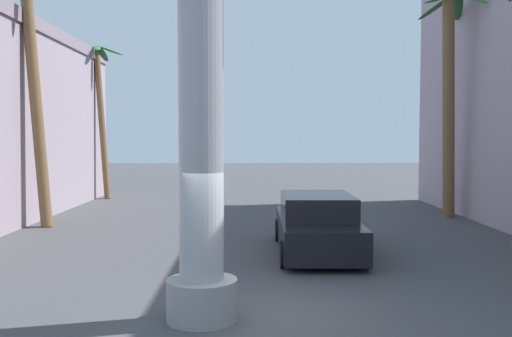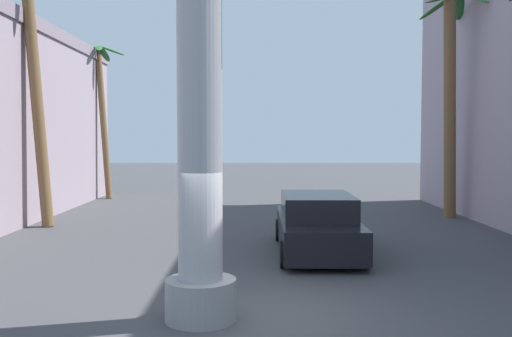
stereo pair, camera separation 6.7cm
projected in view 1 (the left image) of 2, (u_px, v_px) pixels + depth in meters
The scene contains 7 objects.
ground_plane at pixel (254, 226), 19.60m from camera, with size 94.22×94.22×0.00m, color #424244.
neon_sign_pole at pixel (201, 1), 9.29m from camera, with size 3.11×1.20×11.36m.
street_lamp at pixel (507, 80), 15.27m from camera, with size 2.30×0.28×7.72m.
car_lead at pixel (317, 225), 15.10m from camera, with size 2.14×5.02×1.56m.
palm_tree_far_left at pixel (101, 103), 28.11m from camera, with size 2.38×2.52×7.59m.
palm_tree_mid_right at pixel (450, 89), 21.25m from camera, with size 3.29×3.26×8.46m.
palm_tree_mid_left at pixel (33, 65), 19.17m from camera, with size 3.07×2.93×9.24m.
Camera 1 is at (-0.15, -9.46, 3.09)m, focal length 40.00 mm.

